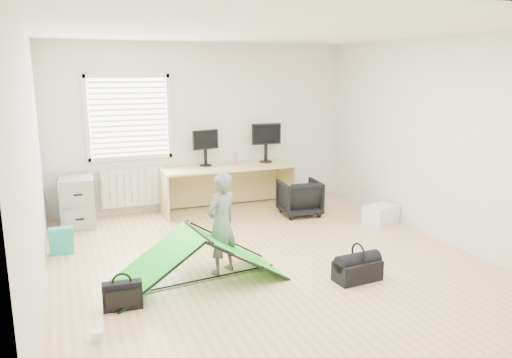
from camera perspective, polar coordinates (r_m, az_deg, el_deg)
name	(u,v)px	position (r m, az deg, el deg)	size (l,w,h in m)	color
ground	(268,262)	(6.11, 1.40, -9.50)	(5.50, 5.50, 0.00)	tan
back_wall	(204,127)	(8.32, -6.02, 5.96)	(5.00, 0.02, 2.70)	silver
window	(129,117)	(8.02, -14.31, 6.84)	(1.20, 0.06, 1.20)	silver
radiator	(133,187)	(8.15, -13.86, -0.90)	(1.00, 0.12, 0.60)	silver
desk	(228,188)	(8.20, -3.19, -1.07)	(2.15, 0.68, 0.73)	#CEBA73
filing_cabinet	(78,201)	(7.83, -19.71, -2.43)	(0.48, 0.63, 0.74)	#96989B
monitor_left	(205,153)	(8.17, -5.81, 3.00)	(0.45, 0.10, 0.43)	black
monitor_right	(266,148)	(8.46, 1.13, 3.56)	(0.51, 0.11, 0.48)	black
keyboard	(226,168)	(7.97, -3.50, 1.29)	(0.41, 0.14, 0.02)	beige
thermos	(235,159)	(8.13, -2.40, 2.29)	(0.06, 0.06, 0.23)	#B76687
office_chair	(300,198)	(7.97, 5.00, -2.13)	(0.60, 0.62, 0.57)	black
person	(221,223)	(5.65, -3.97, -5.08)	(0.42, 0.28, 1.16)	slate
kite	(199,257)	(5.52, -6.56, -8.83)	(1.85, 0.81, 0.57)	#14D91F
storage_crate	(381,214)	(7.80, 14.08, -3.91)	(0.48, 0.34, 0.27)	white
tote_bag	(62,241)	(6.77, -21.34, -6.60)	(0.29, 0.13, 0.34)	teal
laptop_bag	(123,296)	(5.12, -15.01, -12.76)	(0.38, 0.11, 0.28)	black
white_box	(98,336)	(4.68, -17.65, -16.70)	(0.10, 0.10, 0.10)	silver
duffel_bag	(357,271)	(5.69, 11.51, -10.23)	(0.52, 0.26, 0.23)	black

